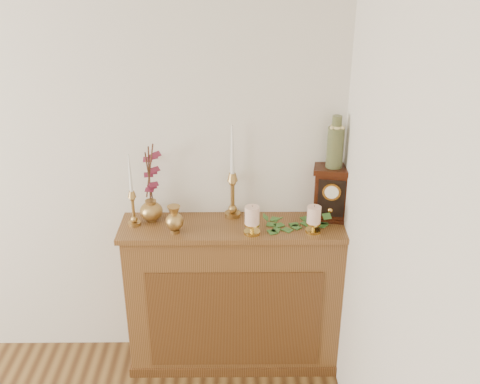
{
  "coord_description": "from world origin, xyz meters",
  "views": [
    {
      "loc": [
        1.41,
        -0.59,
        2.38
      ],
      "look_at": [
        1.43,
        2.05,
        1.15
      ],
      "focal_mm": 42.0,
      "sensor_mm": 36.0,
      "label": 1
    }
  ],
  "objects_px": {
    "candlestick_left": "(133,203)",
    "candlestick_center": "(233,188)",
    "ceramic_vase": "(335,144)",
    "bud_vase": "(174,220)",
    "mantel_clock": "(332,193)",
    "ginger_jar": "(152,184)"
  },
  "relations": [
    {
      "from": "bud_vase",
      "to": "ginger_jar",
      "type": "xyz_separation_m",
      "value": [
        -0.13,
        0.17,
        0.13
      ]
    },
    {
      "from": "candlestick_left",
      "to": "candlestick_center",
      "type": "bearing_deg",
      "value": 10.47
    },
    {
      "from": "candlestick_left",
      "to": "ginger_jar",
      "type": "bearing_deg",
      "value": 38.97
    },
    {
      "from": "mantel_clock",
      "to": "ceramic_vase",
      "type": "xyz_separation_m",
      "value": [
        0.0,
        0.0,
        0.28
      ]
    },
    {
      "from": "candlestick_left",
      "to": "bud_vase",
      "type": "distance_m",
      "value": 0.25
    },
    {
      "from": "candlestick_left",
      "to": "ginger_jar",
      "type": "height_order",
      "value": "ginger_jar"
    },
    {
      "from": "ceramic_vase",
      "to": "bud_vase",
      "type": "bearing_deg",
      "value": -169.2
    },
    {
      "from": "bud_vase",
      "to": "ceramic_vase",
      "type": "xyz_separation_m",
      "value": [
        0.85,
        0.16,
        0.36
      ]
    },
    {
      "from": "candlestick_left",
      "to": "mantel_clock",
      "type": "relative_size",
      "value": 1.34
    },
    {
      "from": "candlestick_left",
      "to": "candlestick_center",
      "type": "relative_size",
      "value": 0.77
    },
    {
      "from": "candlestick_left",
      "to": "ceramic_vase",
      "type": "relative_size",
      "value": 1.45
    },
    {
      "from": "bud_vase",
      "to": "ceramic_vase",
      "type": "relative_size",
      "value": 0.55
    },
    {
      "from": "candlestick_center",
      "to": "ceramic_vase",
      "type": "relative_size",
      "value": 1.88
    },
    {
      "from": "mantel_clock",
      "to": "ceramic_vase",
      "type": "height_order",
      "value": "ceramic_vase"
    },
    {
      "from": "bud_vase",
      "to": "candlestick_left",
      "type": "bearing_deg",
      "value": 159.16
    },
    {
      "from": "ceramic_vase",
      "to": "candlestick_left",
      "type": "bearing_deg",
      "value": -176.05
    },
    {
      "from": "mantel_clock",
      "to": "ceramic_vase",
      "type": "relative_size",
      "value": 1.08
    },
    {
      "from": "bud_vase",
      "to": "ginger_jar",
      "type": "distance_m",
      "value": 0.25
    },
    {
      "from": "ginger_jar",
      "to": "ceramic_vase",
      "type": "xyz_separation_m",
      "value": [
        0.98,
        -0.0,
        0.23
      ]
    },
    {
      "from": "ginger_jar",
      "to": "candlestick_left",
      "type": "bearing_deg",
      "value": -141.03
    },
    {
      "from": "candlestick_center",
      "to": "ginger_jar",
      "type": "bearing_deg",
      "value": -177.45
    },
    {
      "from": "candlestick_left",
      "to": "ginger_jar",
      "type": "relative_size",
      "value": 0.89
    }
  ]
}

